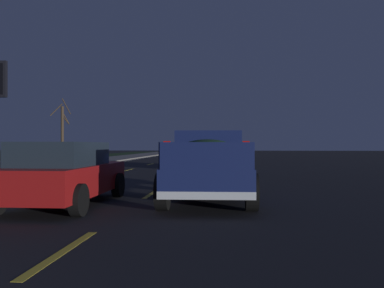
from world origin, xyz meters
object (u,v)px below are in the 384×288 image
at_px(bare_tree_far, 62,131).
at_px(pickup_truck, 208,163).
at_px(sedan_blue, 216,156).
at_px(sedan_red, 65,173).

bearing_deg(bare_tree_far, pickup_truck, -149.70).
height_order(pickup_truck, sedan_blue, pickup_truck).
relative_size(sedan_blue, bare_tree_far, 0.73).
bearing_deg(sedan_blue, pickup_truck, -179.31).
bearing_deg(pickup_truck, bare_tree_far, 30.30).
xyz_separation_m(sedan_blue, sedan_red, (-14.70, 3.28, 0.00)).
xyz_separation_m(sedan_red, bare_tree_far, (28.11, 12.18, 2.10)).
bearing_deg(pickup_truck, sedan_red, 111.91).
bearing_deg(sedan_red, sedan_blue, -12.57).
distance_m(pickup_truck, bare_tree_far, 31.02).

